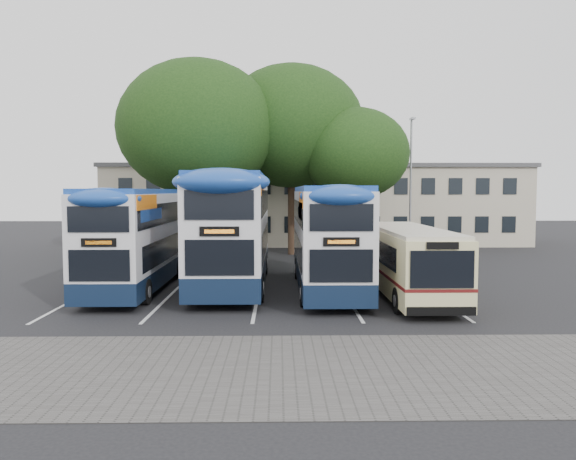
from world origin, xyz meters
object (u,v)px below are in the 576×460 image
(tree_left, at_px, (198,128))
(tree_mid, at_px, (292,127))
(bus_dd_left, at_px, (138,234))
(tree_right, at_px, (355,154))
(lamp_post, at_px, (411,177))
(bus_dd_mid, at_px, (233,225))
(bus_dd_right, at_px, (327,233))
(bus_single, at_px, (408,258))

(tree_left, relative_size, tree_mid, 0.98)
(bus_dd_left, bearing_deg, tree_right, 45.40)
(tree_mid, bearing_deg, lamp_post, 7.80)
(lamp_post, bearing_deg, tree_right, -142.42)
(lamp_post, height_order, bus_dd_mid, lamp_post)
(lamp_post, xyz_separation_m, bus_dd_mid, (-10.90, -13.23, -2.41))
(tree_right, relative_size, bus_dd_left, 0.91)
(tree_left, distance_m, bus_dd_left, 11.88)
(tree_mid, relative_size, tree_right, 1.33)
(lamp_post, distance_m, bus_dd_left, 20.67)
(tree_left, height_order, tree_mid, tree_mid)
(bus_dd_mid, relative_size, bus_dd_right, 1.12)
(tree_left, height_order, bus_dd_left, tree_left)
(tree_left, xyz_separation_m, bus_dd_mid, (2.90, -9.58, -5.26))
(bus_dd_left, bearing_deg, tree_mid, 62.24)
(tree_right, bearing_deg, bus_dd_right, -103.44)
(tree_mid, distance_m, bus_dd_left, 15.83)
(bus_dd_left, xyz_separation_m, bus_dd_right, (8.00, -0.39, 0.05))
(bus_single, bearing_deg, bus_dd_right, 153.98)
(tree_left, xyz_separation_m, bus_dd_right, (6.91, -10.81, -5.54))
(tree_mid, xyz_separation_m, bus_single, (4.23, -14.84, -6.78))
(lamp_post, bearing_deg, bus_dd_right, -115.46)
(tree_mid, bearing_deg, bus_dd_left, -117.76)
(lamp_post, distance_m, bus_dd_right, 16.24)
(bus_dd_left, bearing_deg, lamp_post, 43.39)
(tree_left, bearing_deg, tree_right, 2.50)
(bus_dd_left, bearing_deg, bus_dd_mid, 11.86)
(lamp_post, distance_m, tree_right, 5.47)
(tree_left, bearing_deg, lamp_post, 14.82)
(bus_dd_left, relative_size, bus_single, 1.11)
(bus_dd_mid, bearing_deg, bus_dd_left, -168.14)
(tree_left, relative_size, bus_single, 1.31)
(tree_left, xyz_separation_m, tree_mid, (5.74, 2.55, 0.38))
(tree_right, height_order, bus_dd_left, tree_right)
(bus_dd_left, relative_size, bus_dd_right, 0.98)
(tree_right, relative_size, bus_dd_right, 0.89)
(lamp_post, bearing_deg, bus_dd_left, -136.61)
(tree_left, relative_size, bus_dd_right, 1.15)
(tree_left, distance_m, bus_dd_mid, 11.31)
(tree_mid, relative_size, bus_single, 1.34)
(lamp_post, relative_size, bus_dd_right, 0.87)
(tree_mid, distance_m, bus_dd_mid, 13.68)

